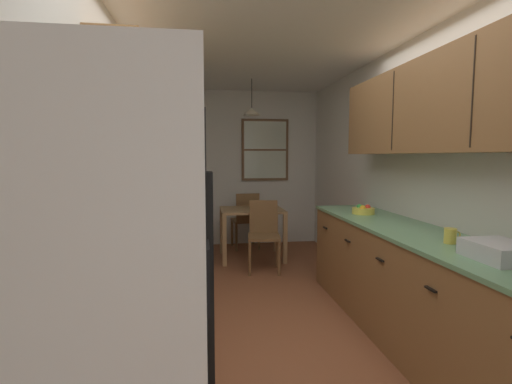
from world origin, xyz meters
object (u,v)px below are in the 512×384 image
object	(u,v)px
storage_canister	(148,227)
dining_chair_far	(246,218)
microwave_over_range	(110,114)
refrigerator	(113,313)
mug_by_coffeemaker	(450,236)
dining_table	(252,217)
fruit_bowl	(363,210)
stove_range	(139,335)
trash_bin	(197,251)
dining_chair_near	(264,232)
dish_rack	(500,251)

from	to	relation	value
storage_canister	dining_chair_far	bearing A→B (deg)	71.89
microwave_over_range	storage_canister	size ratio (longest dim) A/B	3.30
refrigerator	mug_by_coffeemaker	distance (m)	2.13
dining_chair_far	dining_table	bearing A→B (deg)	-88.36
microwave_over_range	fruit_bowl	size ratio (longest dim) A/B	2.67
stove_range	fruit_bowl	bearing A→B (deg)	35.99
stove_range	mug_by_coffeemaker	distance (m)	2.05
trash_bin	dining_chair_far	bearing A→B (deg)	58.28
dining_chair_near	dining_table	bearing A→B (deg)	97.98
refrigerator	dish_rack	size ratio (longest dim) A/B	5.29
dining_chair_near	dining_chair_far	xyz separation A→B (m)	(-0.10, 1.13, 0.00)
stove_range	refrigerator	bearing A→B (deg)	-87.19
storage_canister	mug_by_coffeemaker	size ratio (longest dim) A/B	1.55
refrigerator	microwave_over_range	xyz separation A→B (m)	(-0.15, 0.71, 0.80)
fruit_bowl	dining_chair_near	bearing A→B (deg)	124.66
trash_bin	storage_canister	bearing A→B (deg)	-98.51
dining_table	dish_rack	world-z (taller)	dish_rack
dining_chair_near	fruit_bowl	world-z (taller)	fruit_bowl
microwave_over_range	dining_chair_far	distance (m)	4.09
trash_bin	storage_canister	xyz separation A→B (m)	(-0.30, -2.01, 0.69)
refrigerator	trash_bin	world-z (taller)	refrigerator
microwave_over_range	fruit_bowl	world-z (taller)	microwave_over_range
storage_canister	dining_chair_near	bearing A→B (deg)	61.24
microwave_over_range	dining_table	size ratio (longest dim) A/B	0.66
refrigerator	dish_rack	bearing A→B (deg)	12.43
mug_by_coffeemaker	dish_rack	bearing A→B (deg)	-88.86
dining_chair_far	mug_by_coffeemaker	xyz separation A→B (m)	(0.94, -3.61, 0.45)
microwave_over_range	mug_by_coffeemaker	size ratio (longest dim) A/B	5.11
stove_range	fruit_bowl	xyz separation A→B (m)	(1.96, 1.43, 0.47)
refrigerator	storage_canister	xyz separation A→B (m)	(-0.04, 1.22, 0.09)
refrigerator	storage_canister	distance (m)	1.22
trash_bin	fruit_bowl	world-z (taller)	fruit_bowl
stove_range	storage_canister	xyz separation A→B (m)	(-0.01, 0.51, 0.52)
fruit_bowl	dish_rack	distance (m)	1.70
trash_bin	dish_rack	bearing A→B (deg)	-58.60
refrigerator	trash_bin	size ratio (longest dim) A/B	2.99
mug_by_coffeemaker	dining_table	bearing A→B (deg)	106.88
dining_chair_far	storage_canister	bearing A→B (deg)	-108.11
microwave_over_range	storage_canister	distance (m)	0.88
refrigerator	fruit_bowl	distance (m)	2.88
microwave_over_range	mug_by_coffeemaker	xyz separation A→B (m)	(2.10, 0.13, -0.75)
stove_range	mug_by_coffeemaker	world-z (taller)	stove_range
refrigerator	storage_canister	world-z (taller)	refrigerator
dining_chair_far	storage_canister	distance (m)	3.43
refrigerator	dining_chair_far	world-z (taller)	refrigerator
dining_chair_near	fruit_bowl	bearing A→B (deg)	-55.34
stove_range	fruit_bowl	world-z (taller)	stove_range
stove_range	microwave_over_range	bearing A→B (deg)	179.97
microwave_over_range	dish_rack	distance (m)	2.26
refrigerator	dining_chair_near	bearing A→B (deg)	71.48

